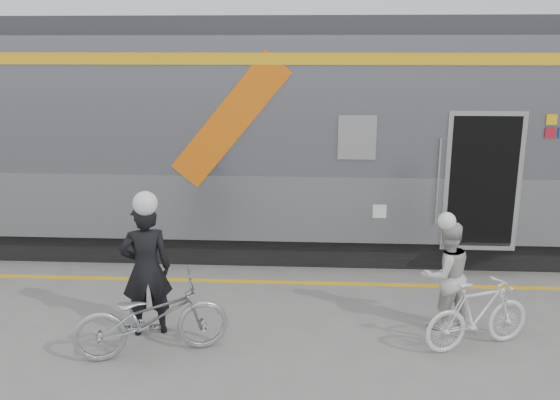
# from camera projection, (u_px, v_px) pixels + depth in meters

# --- Properties ---
(ground) EXTENTS (90.00, 90.00, 0.00)m
(ground) POSITION_uv_depth(u_px,v_px,m) (264.00, 350.00, 7.33)
(ground) COLOR slate
(ground) RESTS_ON ground
(train) EXTENTS (24.00, 3.17, 4.10)m
(train) POSITION_uv_depth(u_px,v_px,m) (341.00, 136.00, 10.80)
(train) COLOR black
(train) RESTS_ON ground
(safety_strip) EXTENTS (24.00, 0.12, 0.01)m
(safety_strip) POSITION_uv_depth(u_px,v_px,m) (275.00, 282.00, 9.41)
(safety_strip) COLOR yellow
(safety_strip) RESTS_ON ground
(man) EXTENTS (0.74, 0.61, 1.76)m
(man) POSITION_uv_depth(u_px,v_px,m) (146.00, 269.00, 7.56)
(man) COLOR black
(man) RESTS_ON ground
(bicycle_left) EXTENTS (1.95, 1.21, 0.97)m
(bicycle_left) POSITION_uv_depth(u_px,v_px,m) (152.00, 317.00, 7.12)
(bicycle_left) COLOR #9DA0A5
(bicycle_left) RESTS_ON ground
(woman) EXTENTS (0.86, 0.78, 1.46)m
(woman) POSITION_uv_depth(u_px,v_px,m) (445.00, 275.00, 7.76)
(woman) COLOR beige
(woman) RESTS_ON ground
(bicycle_right) EXTENTS (1.52, 0.94, 0.88)m
(bicycle_right) POSITION_uv_depth(u_px,v_px,m) (478.00, 315.00, 7.28)
(bicycle_right) COLOR silver
(bicycle_right) RESTS_ON ground
(helmet_man) EXTENTS (0.30, 0.30, 0.30)m
(helmet_man) POSITION_uv_depth(u_px,v_px,m) (141.00, 191.00, 7.30)
(helmet_man) COLOR white
(helmet_man) RESTS_ON man
(helmet_woman) EXTENTS (0.23, 0.23, 0.23)m
(helmet_woman) POSITION_uv_depth(u_px,v_px,m) (450.00, 213.00, 7.54)
(helmet_woman) COLOR white
(helmet_woman) RESTS_ON woman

